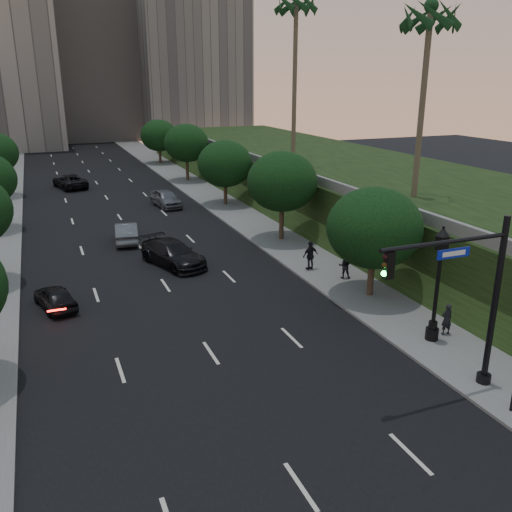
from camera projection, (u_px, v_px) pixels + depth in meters
name	position (u px, v px, depth m)	size (l,w,h in m)	color
ground	(252.00, 414.00, 19.84)	(160.00, 160.00, 0.00)	black
road_surface	(123.00, 222.00, 46.27)	(16.00, 140.00, 0.02)	black
sidewalk_right	(236.00, 211.00, 49.89)	(4.50, 140.00, 0.15)	slate
embankment	(358.00, 185.00, 51.71)	(18.00, 90.00, 4.00)	black
parapet_wall	(277.00, 166.00, 47.95)	(0.35, 90.00, 0.70)	slate
office_block_mid	(92.00, 72.00, 107.79)	(22.00, 18.00, 26.00)	gray
office_block_right	(186.00, 45.00, 107.34)	(20.00, 22.00, 36.00)	gray
tree_right_a	(374.00, 228.00, 29.29)	(5.20, 5.20, 6.24)	#38281C
tree_right_b	(282.00, 182.00, 39.71)	(5.20, 5.20, 6.74)	#38281C
tree_right_c	(225.00, 164.00, 51.32)	(5.20, 5.20, 6.24)	#38281C
tree_right_d	(186.00, 143.00, 63.50)	(5.20, 5.20, 6.74)	#38281C
tree_right_e	(159.00, 136.00, 76.87)	(5.20, 5.20, 6.24)	#38281C
palm_mid	(430.00, 18.00, 33.62)	(3.20, 3.20, 13.00)	#4C4233
palm_far	(296.00, 6.00, 46.46)	(3.20, 3.20, 15.50)	#4C4233
traffic_signal_mast	(473.00, 305.00, 20.20)	(5.68, 0.56, 7.00)	black
street_lamp	(437.00, 290.00, 24.47)	(0.64, 0.64, 5.62)	black
sedan_near_left	(55.00, 297.00, 28.82)	(1.50, 3.73, 1.27)	black
sedan_mid_left	(126.00, 232.00, 40.55)	(1.60, 4.58, 1.51)	#56595D
sedan_far_left	(70.00, 181.00, 60.54)	(2.59, 5.63, 1.56)	black
sedan_near_right	(173.00, 254.00, 35.45)	(2.27, 5.58, 1.62)	black
sedan_far_right	(166.00, 198.00, 51.75)	(1.95, 4.85, 1.65)	slate
pedestrian_a	(447.00, 319.00, 25.53)	(0.56, 0.37, 1.53)	black
pedestrian_b	(345.00, 266.00, 32.79)	(0.76, 0.59, 1.56)	black
pedestrian_c	(310.00, 255.00, 34.19)	(1.09, 0.46, 1.87)	black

